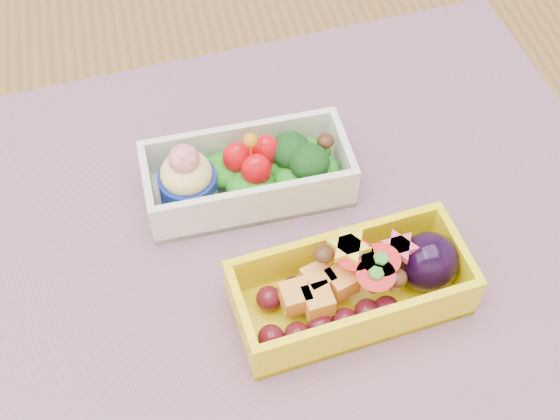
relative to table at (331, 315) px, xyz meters
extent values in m
cube|color=brown|center=(0.00, 0.00, 0.08)|extent=(1.20, 0.80, 0.04)
cube|color=gray|center=(-0.05, 0.02, 0.10)|extent=(0.62, 0.50, 0.00)
cube|color=silver|center=(-0.06, 0.08, 0.12)|extent=(0.17, 0.07, 0.04)
ellipsoid|color=green|center=(-0.06, 0.08, 0.12)|extent=(0.15, 0.06, 0.02)
cylinder|color=navy|center=(-0.10, 0.07, 0.12)|extent=(0.05, 0.05, 0.03)
sphere|color=red|center=(-0.10, 0.07, 0.16)|extent=(0.02, 0.02, 0.02)
ellipsoid|color=red|center=(-0.06, 0.08, 0.14)|extent=(0.03, 0.02, 0.03)
ellipsoid|color=red|center=(-0.05, 0.07, 0.14)|extent=(0.03, 0.02, 0.03)
ellipsoid|color=red|center=(-0.04, 0.09, 0.14)|extent=(0.03, 0.02, 0.03)
sphere|color=orange|center=(-0.05, 0.08, 0.16)|extent=(0.01, 0.01, 0.01)
ellipsoid|color=black|center=(-0.02, 0.08, 0.14)|extent=(0.03, 0.03, 0.03)
ellipsoid|color=black|center=(-0.01, 0.07, 0.14)|extent=(0.03, 0.03, 0.03)
ellipsoid|color=#3F2111|center=(0.01, 0.08, 0.14)|extent=(0.01, 0.01, 0.01)
cube|color=yellow|center=(0.00, -0.04, 0.12)|extent=(0.18, 0.09, 0.04)
ellipsoid|color=#510F1A|center=(-0.04, -0.05, 0.12)|extent=(0.09, 0.05, 0.02)
cube|color=orange|center=(-0.03, -0.04, 0.13)|extent=(0.05, 0.04, 0.02)
cone|color=red|center=(0.00, -0.03, 0.14)|extent=(0.03, 0.03, 0.03)
cone|color=red|center=(0.02, -0.04, 0.14)|extent=(0.03, 0.03, 0.03)
cone|color=red|center=(0.01, -0.05, 0.14)|extent=(0.03, 0.03, 0.03)
cylinder|color=yellow|center=(0.00, -0.03, 0.16)|extent=(0.03, 0.03, 0.01)
cylinder|color=#E53F5B|center=(0.03, -0.03, 0.15)|extent=(0.03, 0.03, 0.01)
ellipsoid|color=#3F2111|center=(-0.02, -0.03, 0.14)|extent=(0.01, 0.01, 0.01)
ellipsoid|color=#3F2111|center=(0.02, -0.05, 0.14)|extent=(0.01, 0.01, 0.01)
ellipsoid|color=black|center=(0.06, -0.04, 0.13)|extent=(0.05, 0.04, 0.05)
camera|label=1|loc=(-0.11, -0.29, 0.59)|focal=46.90mm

